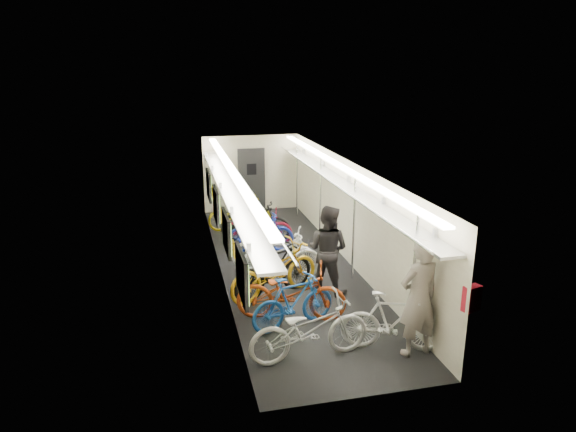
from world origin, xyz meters
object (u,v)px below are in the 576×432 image
passenger_near (419,298)px  backpack (471,298)px  bicycle_1 (293,302)px  passenger_mid (327,249)px  bicycle_0 (309,329)px

passenger_near → backpack: passenger_near is taller
bicycle_1 → passenger_mid: (1.02, 1.32, 0.43)m
bicycle_1 → passenger_near: size_ratio=0.83×
passenger_near → passenger_mid: 2.70m
backpack → passenger_mid: bearing=90.5°
passenger_near → passenger_mid: size_ratio=1.07×
passenger_near → backpack: size_ratio=5.14×
passenger_near → backpack: bearing=107.4°
passenger_mid → backpack: size_ratio=4.81×
bicycle_0 → bicycle_1: 1.04m
bicycle_1 → passenger_mid: size_ratio=0.89×
passenger_near → passenger_mid: (-0.68, 2.61, -0.06)m
bicycle_1 → passenger_near: 2.20m
bicycle_1 → passenger_mid: 1.73m
bicycle_0 → passenger_near: passenger_near is taller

